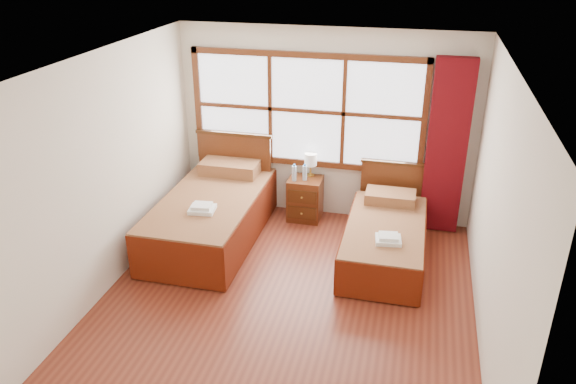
# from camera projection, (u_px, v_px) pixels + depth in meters

# --- Properties ---
(floor) EXTENTS (4.50, 4.50, 0.00)m
(floor) POSITION_uv_depth(u_px,v_px,m) (285.00, 302.00, 6.11)
(floor) COLOR maroon
(floor) RESTS_ON ground
(ceiling) EXTENTS (4.50, 4.50, 0.00)m
(ceiling) POSITION_uv_depth(u_px,v_px,m) (285.00, 63.00, 5.02)
(ceiling) COLOR white
(ceiling) RESTS_ON wall_back
(wall_back) EXTENTS (4.00, 0.00, 4.00)m
(wall_back) POSITION_uv_depth(u_px,v_px,m) (325.00, 126.00, 7.55)
(wall_back) COLOR silver
(wall_back) RESTS_ON floor
(wall_left) EXTENTS (0.00, 4.50, 4.50)m
(wall_left) POSITION_uv_depth(u_px,v_px,m) (104.00, 176.00, 5.99)
(wall_left) COLOR silver
(wall_left) RESTS_ON floor
(wall_right) EXTENTS (0.00, 4.50, 4.50)m
(wall_right) POSITION_uv_depth(u_px,v_px,m) (497.00, 216.00, 5.14)
(wall_right) COLOR silver
(wall_right) RESTS_ON floor
(window) EXTENTS (3.16, 0.06, 1.56)m
(window) POSITION_uv_depth(u_px,v_px,m) (307.00, 111.00, 7.49)
(window) COLOR white
(window) RESTS_ON wall_back
(curtain) EXTENTS (0.50, 0.16, 2.30)m
(curtain) POSITION_uv_depth(u_px,v_px,m) (447.00, 148.00, 7.14)
(curtain) COLOR #630910
(curtain) RESTS_ON wall_back
(bed_left) EXTENTS (1.16, 2.26, 1.14)m
(bed_left) POSITION_uv_depth(u_px,v_px,m) (213.00, 213.00, 7.29)
(bed_left) COLOR #43230E
(bed_left) RESTS_ON floor
(bed_right) EXTENTS (0.94, 1.96, 0.91)m
(bed_right) POSITION_uv_depth(u_px,v_px,m) (385.00, 237.00, 6.85)
(bed_right) COLOR #43230E
(bed_right) RESTS_ON floor
(nightstand) EXTENTS (0.45, 0.45, 0.60)m
(nightstand) POSITION_uv_depth(u_px,v_px,m) (305.00, 199.00, 7.79)
(nightstand) COLOR #5A2A13
(nightstand) RESTS_ON floor
(towels_left) EXTENTS (0.33, 0.30, 0.09)m
(towels_left) POSITION_uv_depth(u_px,v_px,m) (202.00, 208.00, 6.75)
(towels_left) COLOR white
(towels_left) RESTS_ON bed_left
(towels_right) EXTENTS (0.32, 0.29, 0.09)m
(towels_right) POSITION_uv_depth(u_px,v_px,m) (388.00, 239.00, 6.33)
(towels_right) COLOR white
(towels_right) RESTS_ON bed_right
(lamp) EXTENTS (0.17, 0.17, 0.33)m
(lamp) POSITION_uv_depth(u_px,v_px,m) (311.00, 160.00, 7.67)
(lamp) COLOR gold
(lamp) RESTS_ON nightstand
(bottle_near) EXTENTS (0.06, 0.06, 0.24)m
(bottle_near) POSITION_uv_depth(u_px,v_px,m) (294.00, 173.00, 7.57)
(bottle_near) COLOR silver
(bottle_near) RESTS_ON nightstand
(bottle_far) EXTENTS (0.06, 0.06, 0.23)m
(bottle_far) POSITION_uv_depth(u_px,v_px,m) (305.00, 173.00, 7.59)
(bottle_far) COLOR silver
(bottle_far) RESTS_ON nightstand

